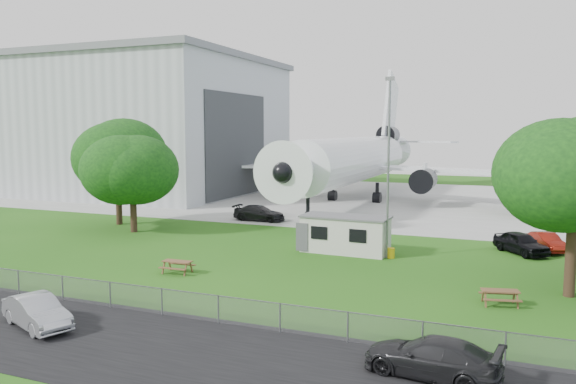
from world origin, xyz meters
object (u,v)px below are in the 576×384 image
at_px(picnic_west, 178,273).
at_px(site_cabin, 345,234).
at_px(picnic_east, 500,305).
at_px(car_centre_sedan, 37,312).
at_px(hangar, 118,125).
at_px(airliner, 357,158).

bearing_deg(picnic_west, site_cabin, 48.09).
distance_m(site_cabin, picnic_west, 12.34).
height_order(picnic_east, car_centre_sedan, car_centre_sedan).
xyz_separation_m(picnic_west, car_centre_sedan, (-0.42, -10.38, 0.70)).
height_order(site_cabin, picnic_east, site_cabin).
relative_size(picnic_east, car_centre_sedan, 0.42).
xyz_separation_m(hangar, picnic_west, (35.27, -38.58, -9.41)).
relative_size(hangar, site_cabin, 6.33).
height_order(airliner, site_cabin, airliner).
distance_m(site_cabin, car_centre_sedan, 21.50).
bearing_deg(site_cabin, picnic_west, -129.39).
height_order(hangar, picnic_west, hangar).
height_order(hangar, airliner, hangar).
distance_m(hangar, car_centre_sedan, 60.72).
height_order(hangar, site_cabin, hangar).
height_order(airliner, picnic_west, airliner).
relative_size(airliner, site_cabin, 7.02).
relative_size(hangar, car_centre_sedan, 10.15).
bearing_deg(site_cabin, hangar, 145.96).
xyz_separation_m(hangar, picnic_east, (53.58, -37.87, -9.41)).
height_order(airliner, car_centre_sedan, airliner).
bearing_deg(site_cabin, car_centre_sedan, -112.46).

